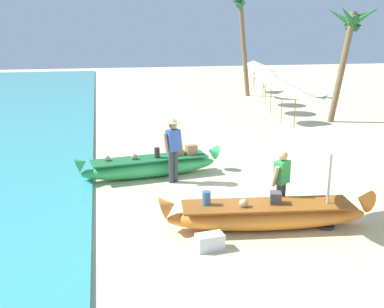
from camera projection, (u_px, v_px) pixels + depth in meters
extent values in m
plane|color=beige|center=(247.00, 204.00, 11.19)|extent=(80.00, 80.00, 0.00)
ellipsoid|color=orange|center=(267.00, 217.00, 9.75)|extent=(4.39, 1.31, 0.54)
cone|color=orange|center=(363.00, 200.00, 9.84)|extent=(0.48, 0.53, 0.55)
cone|color=orange|center=(168.00, 206.00, 9.49)|extent=(0.48, 0.53, 0.55)
cube|color=brown|center=(268.00, 205.00, 9.68)|extent=(3.71, 1.24, 0.04)
cylinder|color=#386699|center=(206.00, 198.00, 9.60)|extent=(0.18, 0.18, 0.32)
sphere|color=tan|center=(244.00, 203.00, 9.51)|extent=(0.19, 0.19, 0.19)
cube|color=#424247|center=(276.00, 198.00, 9.69)|extent=(0.30, 0.32, 0.27)
ellipsoid|color=#38B760|center=(150.00, 168.00, 13.15)|extent=(4.04, 1.32, 0.55)
cone|color=#38B760|center=(212.00, 151.00, 13.69)|extent=(0.48, 0.51, 0.52)
cone|color=#38B760|center=(81.00, 163.00, 12.43)|extent=(0.48, 0.51, 0.52)
cube|color=#1E6435|center=(150.00, 158.00, 13.07)|extent=(3.42, 1.24, 0.04)
sphere|color=tan|center=(107.00, 158.00, 12.77)|extent=(0.17, 0.17, 0.17)
sphere|color=tan|center=(134.00, 157.00, 12.91)|extent=(0.19, 0.19, 0.19)
cylinder|color=#2D2D33|center=(157.00, 153.00, 13.04)|extent=(0.16, 0.16, 0.32)
cube|color=#9E754C|center=(177.00, 152.00, 13.35)|extent=(0.36, 0.31, 0.20)
cube|color=#9E754C|center=(191.00, 150.00, 13.37)|extent=(0.36, 0.28, 0.31)
cylinder|color=#333842|center=(175.00, 166.00, 12.66)|extent=(0.14, 0.14, 0.91)
cylinder|color=#333842|center=(171.00, 167.00, 12.59)|extent=(0.14, 0.14, 0.91)
cube|color=#3356B2|center=(173.00, 140.00, 12.42)|extent=(0.42, 0.35, 0.60)
cylinder|color=#9E7051|center=(180.00, 141.00, 12.55)|extent=(0.16, 0.22, 0.54)
cylinder|color=#9E7051|center=(166.00, 143.00, 12.29)|extent=(0.16, 0.22, 0.54)
sphere|color=#9E7051|center=(173.00, 125.00, 12.31)|extent=(0.22, 0.22, 0.22)
cylinder|color=tan|center=(173.00, 123.00, 12.29)|extent=(0.44, 0.44, 0.02)
cone|color=tan|center=(173.00, 120.00, 12.27)|extent=(0.26, 0.26, 0.12)
cylinder|color=#333842|center=(279.00, 201.00, 10.26)|extent=(0.14, 0.14, 0.81)
cylinder|color=#333842|center=(282.00, 199.00, 10.36)|extent=(0.14, 0.14, 0.81)
cube|color=green|center=(282.00, 172.00, 10.13)|extent=(0.42, 0.39, 0.52)
cylinder|color=tan|center=(275.00, 176.00, 9.99)|extent=(0.18, 0.20, 0.48)
cylinder|color=tan|center=(287.00, 172.00, 10.31)|extent=(0.18, 0.20, 0.48)
sphere|color=tan|center=(283.00, 156.00, 10.02)|extent=(0.22, 0.22, 0.22)
cylinder|color=#B7B7BC|center=(330.00, 178.00, 9.56)|extent=(0.05, 0.05, 2.25)
cone|color=silver|center=(334.00, 132.00, 9.29)|extent=(2.30, 2.30, 0.31)
cylinder|color=#333338|center=(325.00, 226.00, 9.85)|extent=(0.36, 0.36, 0.06)
cylinder|color=#8E6B47|center=(295.00, 112.00, 18.02)|extent=(0.04, 0.04, 1.90)
cone|color=beige|center=(296.00, 92.00, 17.81)|extent=(1.60, 1.60, 0.32)
cylinder|color=#8E6B47|center=(282.00, 102.00, 20.33)|extent=(0.04, 0.04, 1.90)
cone|color=beige|center=(283.00, 84.00, 20.11)|extent=(1.60, 1.60, 0.32)
cylinder|color=#8E6B47|center=(271.00, 94.00, 22.74)|extent=(0.04, 0.04, 1.90)
cone|color=beige|center=(272.00, 78.00, 22.52)|extent=(1.60, 1.60, 0.32)
cylinder|color=#8E6B47|center=(266.00, 88.00, 25.18)|extent=(0.04, 0.04, 1.90)
cone|color=beige|center=(266.00, 73.00, 24.96)|extent=(1.60, 1.60, 0.32)
cylinder|color=#8E6B47|center=(263.00, 82.00, 27.87)|extent=(0.04, 0.04, 1.90)
cone|color=beige|center=(264.00, 69.00, 27.66)|extent=(1.60, 1.60, 0.32)
cylinder|color=#8E6B47|center=(254.00, 78.00, 30.22)|extent=(0.04, 0.04, 1.90)
cone|color=beige|center=(255.00, 66.00, 30.01)|extent=(1.60, 1.60, 0.32)
cylinder|color=#8E6B47|center=(253.00, 74.00, 32.67)|extent=(0.04, 0.04, 1.90)
cone|color=beige|center=(254.00, 63.00, 32.46)|extent=(1.60, 1.60, 0.32)
cylinder|color=brown|center=(342.00, 68.00, 20.32)|extent=(0.98, 0.28, 4.88)
cone|color=#23602D|center=(363.00, 15.00, 19.83)|extent=(1.58, 0.44, 0.82)
cone|color=#23602D|center=(351.00, 15.00, 20.23)|extent=(0.88, 1.80, 0.78)
cone|color=#23602D|center=(343.00, 19.00, 19.98)|extent=(1.53, 1.20, 1.18)
cone|color=#23602D|center=(349.00, 17.00, 19.41)|extent=(1.73, 1.47, 1.14)
cone|color=#23602D|center=(363.00, 17.00, 19.37)|extent=(0.84, 1.84, 1.13)
cylinder|color=brown|center=(244.00, 46.00, 27.95)|extent=(0.99, 0.28, 6.24)
cube|color=silver|center=(210.00, 242.00, 8.85)|extent=(0.57, 0.37, 0.32)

